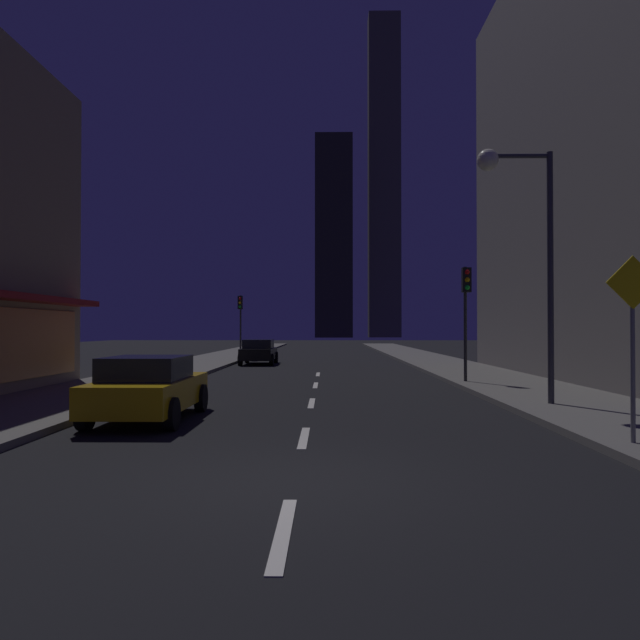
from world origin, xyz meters
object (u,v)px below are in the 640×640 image
(street_lamp_right, at_px, (518,213))
(car_parked_near, at_px, (148,388))
(car_parked_far, at_px, (259,352))
(fire_hydrant_far_left, at_px, (182,366))
(traffic_light_near_right, at_px, (466,298))
(traffic_light_far_left, at_px, (240,312))
(pedestrian_crossing_sign, at_px, (633,332))

(street_lamp_right, bearing_deg, car_parked_near, -167.35)
(car_parked_far, height_order, fire_hydrant_far_left, car_parked_far)
(traffic_light_near_right, relative_size, traffic_light_far_left, 1.00)
(traffic_light_near_right, distance_m, traffic_light_far_left, 21.45)
(fire_hydrant_far_left, xyz_separation_m, pedestrian_crossing_sign, (11.50, -15.72, 1.56))
(street_lamp_right, bearing_deg, car_parked_far, 115.00)
(pedestrian_crossing_sign, bearing_deg, traffic_light_far_left, 110.28)
(traffic_light_near_right, bearing_deg, pedestrian_crossing_sign, -89.51)
(fire_hydrant_far_left, height_order, traffic_light_far_left, traffic_light_far_left)
(traffic_light_near_right, bearing_deg, street_lamp_right, -91.09)
(traffic_light_far_left, bearing_deg, street_lamp_right, -66.27)
(car_parked_near, relative_size, car_parked_far, 1.00)
(car_parked_far, xyz_separation_m, traffic_light_far_left, (-1.90, 5.49, 2.45))
(fire_hydrant_far_left, bearing_deg, traffic_light_near_right, -19.78)
(car_parked_far, bearing_deg, pedestrian_crossing_sign, -69.45)
(car_parked_near, bearing_deg, car_parked_far, 90.00)
(pedestrian_crossing_sign, bearing_deg, car_parked_far, 110.55)
(car_parked_near, bearing_deg, street_lamp_right, 12.65)
(car_parked_far, height_order, pedestrian_crossing_sign, pedestrian_crossing_sign)
(street_lamp_right, height_order, pedestrian_crossing_sign, street_lamp_right)
(fire_hydrant_far_left, distance_m, street_lamp_right, 16.05)
(car_parked_near, distance_m, traffic_light_near_right, 12.59)
(street_lamp_right, xyz_separation_m, pedestrian_crossing_sign, (0.22, -5.29, -3.05))
(car_parked_far, xyz_separation_m, fire_hydrant_far_left, (-2.30, -8.82, -0.29))
(car_parked_near, distance_m, car_parked_far, 21.27)
(traffic_light_near_right, height_order, street_lamp_right, street_lamp_right)
(traffic_light_near_right, height_order, traffic_light_far_left, same)
(car_parked_far, distance_m, street_lamp_right, 21.68)
(car_parked_near, height_order, car_parked_far, same)
(traffic_light_far_left, relative_size, street_lamp_right, 0.64)
(car_parked_far, relative_size, fire_hydrant_far_left, 6.48)
(fire_hydrant_far_left, xyz_separation_m, traffic_light_far_left, (0.40, 14.31, 2.74))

